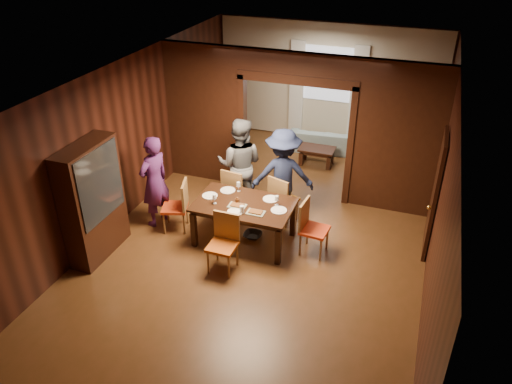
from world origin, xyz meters
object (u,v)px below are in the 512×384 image
at_px(person_navy, 283,175).
at_px(chair_right, 315,228).
at_px(person_grey, 240,165).
at_px(chair_far_l, 237,190).
at_px(chair_far_r, 284,198).
at_px(chair_near, 222,245).
at_px(coffee_table, 317,156).
at_px(hutch, 93,201).
at_px(chair_left, 175,206).
at_px(person_purple, 154,182).
at_px(sofa, 325,140).
at_px(dining_table, 244,222).

bearing_deg(person_navy, chair_right, 114.75).
height_order(person_grey, chair_far_l, person_grey).
relative_size(person_navy, chair_far_r, 1.83).
bearing_deg(person_navy, chair_near, 59.30).
bearing_deg(chair_near, person_navy, 77.43).
bearing_deg(coffee_table, person_navy, -92.31).
bearing_deg(hutch, person_grey, 52.01).
bearing_deg(chair_left, hutch, -57.46).
bearing_deg(chair_left, chair_far_l, 119.32).
height_order(chair_right, chair_near, same).
distance_m(person_purple, chair_left, 0.57).
relative_size(chair_far_l, chair_near, 1.00).
xyz_separation_m(sofa, chair_left, (-1.81, -4.29, 0.22)).
height_order(sofa, hutch, hutch).
height_order(chair_near, hutch, hutch).
bearing_deg(person_purple, chair_left, 96.94).
bearing_deg(coffee_table, sofa, 89.13).
xyz_separation_m(person_navy, chair_near, (-0.43, -1.87, -0.40)).
height_order(chair_far_r, chair_near, same).
xyz_separation_m(person_grey, chair_far_l, (0.02, -0.23, -0.44)).
bearing_deg(person_grey, chair_far_r, 157.93).
xyz_separation_m(person_navy, chair_far_l, (-0.85, -0.16, -0.40)).
distance_m(person_purple, chair_near, 1.94).
distance_m(chair_left, chair_far_l, 1.24).
relative_size(person_navy, chair_far_l, 1.83).
bearing_deg(chair_right, chair_far_l, 70.97).
distance_m(dining_table, hutch, 2.55).
relative_size(sofa, chair_far_r, 1.84).
bearing_deg(sofa, chair_far_l, 68.83).
relative_size(person_navy, sofa, 1.00).
relative_size(chair_far_l, chair_far_r, 1.00).
bearing_deg(coffee_table, dining_table, -98.16).
distance_m(person_purple, chair_far_l, 1.56).
xyz_separation_m(coffee_table, chair_far_l, (-0.95, -2.55, 0.28)).
distance_m(sofa, chair_far_l, 3.52).
height_order(sofa, chair_left, chair_left).
xyz_separation_m(chair_left, chair_near, (1.27, -0.80, 0.00)).
xyz_separation_m(sofa, chair_right, (0.74, -4.15, 0.22)).
xyz_separation_m(dining_table, chair_right, (1.24, 0.07, 0.10)).
bearing_deg(hutch, chair_far_r, 36.59).
bearing_deg(chair_near, chair_right, 36.76).
height_order(person_purple, chair_far_l, person_purple).
height_order(chair_far_r, hutch, hutch).
height_order(person_grey, sofa, person_grey).
distance_m(person_navy, sofa, 3.28).
xyz_separation_m(dining_table, hutch, (-2.20, -1.14, 0.62)).
bearing_deg(hutch, person_purple, 67.44).
height_order(person_purple, chair_far_r, person_purple).
height_order(person_purple, hutch, hutch).
bearing_deg(person_purple, coffee_table, 164.42).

